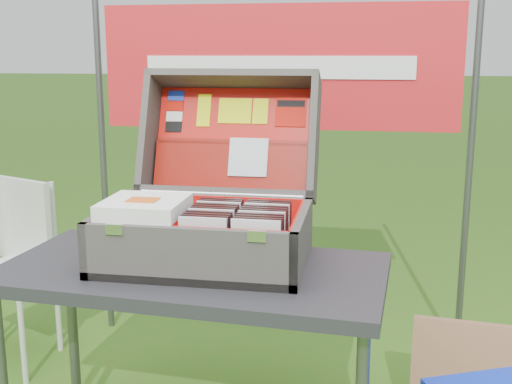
% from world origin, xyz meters
% --- Properties ---
extents(table, '(1.20, 0.67, 0.73)m').
position_xyz_m(table, '(-0.11, 0.01, 0.36)').
color(table, '#26262B').
rests_on(table, ground).
extents(table_top, '(1.20, 0.67, 0.04)m').
position_xyz_m(table_top, '(-0.11, 0.01, 0.71)').
color(table_top, '#26262B').
rests_on(table_top, ground).
extents(table_leg_bl, '(0.04, 0.04, 0.69)m').
position_xyz_m(table_leg_bl, '(-0.63, 0.24, 0.34)').
color(table_leg_bl, '#59595B').
rests_on(table_leg_bl, ground).
extents(table_leg_br, '(0.04, 0.04, 0.69)m').
position_xyz_m(table_leg_br, '(0.41, 0.24, 0.34)').
color(table_leg_br, '#59595B').
rests_on(table_leg_br, ground).
extents(suitcase, '(0.62, 0.61, 0.55)m').
position_xyz_m(suitcase, '(-0.08, 0.12, 1.00)').
color(suitcase, '#64605B').
rests_on(suitcase, table).
extents(suitcase_base_bottom, '(0.62, 0.45, 0.02)m').
position_xyz_m(suitcase_base_bottom, '(-0.08, 0.06, 0.74)').
color(suitcase_base_bottom, '#64605B').
rests_on(suitcase_base_bottom, table_top).
extents(suitcase_base_wall_front, '(0.62, 0.02, 0.17)m').
position_xyz_m(suitcase_base_wall_front, '(-0.08, -0.15, 0.81)').
color(suitcase_base_wall_front, '#64605B').
rests_on(suitcase_base_wall_front, table_top).
extents(suitcase_base_wall_back, '(0.62, 0.02, 0.17)m').
position_xyz_m(suitcase_base_wall_back, '(-0.08, 0.27, 0.81)').
color(suitcase_base_wall_back, '#64605B').
rests_on(suitcase_base_wall_back, table_top).
extents(suitcase_base_wall_left, '(0.02, 0.45, 0.17)m').
position_xyz_m(suitcase_base_wall_left, '(-0.38, 0.06, 0.81)').
color(suitcase_base_wall_left, '#64605B').
rests_on(suitcase_base_wall_left, table_top).
extents(suitcase_base_wall_right, '(0.02, 0.45, 0.17)m').
position_xyz_m(suitcase_base_wall_right, '(0.22, 0.06, 0.81)').
color(suitcase_base_wall_right, '#64605B').
rests_on(suitcase_base_wall_right, table_top).
extents(suitcase_liner_floor, '(0.57, 0.40, 0.01)m').
position_xyz_m(suitcase_liner_floor, '(-0.08, 0.06, 0.75)').
color(suitcase_liner_floor, red).
rests_on(suitcase_liner_floor, suitcase_base_bottom).
extents(suitcase_latch_left, '(0.05, 0.01, 0.03)m').
position_xyz_m(suitcase_latch_left, '(-0.28, -0.16, 0.88)').
color(suitcase_latch_left, silver).
rests_on(suitcase_latch_left, suitcase_base_wall_front).
extents(suitcase_latch_right, '(0.05, 0.01, 0.03)m').
position_xyz_m(suitcase_latch_right, '(0.12, -0.16, 0.88)').
color(suitcase_latch_right, silver).
rests_on(suitcase_latch_right, suitcase_base_wall_front).
extents(suitcase_hinge, '(0.56, 0.02, 0.02)m').
position_xyz_m(suitcase_hinge, '(-0.08, 0.28, 0.89)').
color(suitcase_hinge, silver).
rests_on(suitcase_hinge, suitcase_base_wall_back).
extents(suitcase_lid_back, '(0.62, 0.18, 0.42)m').
position_xyz_m(suitcase_lid_back, '(-0.08, 0.51, 1.05)').
color(suitcase_lid_back, '#64605B').
rests_on(suitcase_lid_back, suitcase_base_wall_back).
extents(suitcase_lid_rim_far, '(0.62, 0.16, 0.08)m').
position_xyz_m(suitcase_lid_rim_far, '(-0.08, 0.51, 1.27)').
color(suitcase_lid_rim_far, '#64605B').
rests_on(suitcase_lid_rim_far, suitcase_lid_back).
extents(suitcase_lid_rim_near, '(0.62, 0.16, 0.08)m').
position_xyz_m(suitcase_lid_rim_near, '(-0.08, 0.36, 0.87)').
color(suitcase_lid_rim_near, '#64605B').
rests_on(suitcase_lid_rim_near, suitcase_lid_back).
extents(suitcase_lid_rim_left, '(0.02, 0.32, 0.48)m').
position_xyz_m(suitcase_lid_rim_left, '(-0.38, 0.44, 1.07)').
color(suitcase_lid_rim_left, '#64605B').
rests_on(suitcase_lid_rim_left, suitcase_lid_back).
extents(suitcase_lid_rim_right, '(0.02, 0.32, 0.48)m').
position_xyz_m(suitcase_lid_rim_right, '(0.22, 0.44, 1.07)').
color(suitcase_lid_rim_right, '#64605B').
rests_on(suitcase_lid_rim_right, suitcase_lid_back).
extents(suitcase_lid_liner, '(0.57, 0.15, 0.37)m').
position_xyz_m(suitcase_lid_liner, '(-0.08, 0.49, 1.05)').
color(suitcase_lid_liner, red).
rests_on(suitcase_lid_liner, suitcase_lid_back).
extents(suitcase_liner_wall_front, '(0.57, 0.01, 0.14)m').
position_xyz_m(suitcase_liner_wall_front, '(-0.08, -0.14, 0.82)').
color(suitcase_liner_wall_front, red).
rests_on(suitcase_liner_wall_front, suitcase_base_bottom).
extents(suitcase_liner_wall_back, '(0.57, 0.01, 0.14)m').
position_xyz_m(suitcase_liner_wall_back, '(-0.08, 0.25, 0.82)').
color(suitcase_liner_wall_back, red).
rests_on(suitcase_liner_wall_back, suitcase_base_bottom).
extents(suitcase_liner_wall_left, '(0.01, 0.40, 0.14)m').
position_xyz_m(suitcase_liner_wall_left, '(-0.36, 0.06, 0.82)').
color(suitcase_liner_wall_left, red).
rests_on(suitcase_liner_wall_left, suitcase_base_bottom).
extents(suitcase_liner_wall_right, '(0.01, 0.40, 0.14)m').
position_xyz_m(suitcase_liner_wall_right, '(0.21, 0.06, 0.82)').
color(suitcase_liner_wall_right, red).
rests_on(suitcase_liner_wall_right, suitcase_base_bottom).
extents(suitcase_lid_pocket, '(0.55, 0.09, 0.18)m').
position_xyz_m(suitcase_lid_pocket, '(-0.08, 0.44, 0.96)').
color(suitcase_lid_pocket, maroon).
rests_on(suitcase_lid_pocket, suitcase_lid_liner).
extents(suitcase_pocket_edge, '(0.54, 0.03, 0.03)m').
position_xyz_m(suitcase_pocket_edge, '(-0.08, 0.46, 1.05)').
color(suitcase_pocket_edge, maroon).
rests_on(suitcase_pocket_edge, suitcase_lid_pocket).
extents(suitcase_pocket_cd, '(0.14, 0.06, 0.13)m').
position_xyz_m(suitcase_pocket_cd, '(-0.01, 0.43, 1.00)').
color(suitcase_pocket_cd, silver).
rests_on(suitcase_pocket_cd, suitcase_lid_pocket).
extents(lid_sticker_cc_a, '(0.06, 0.02, 0.04)m').
position_xyz_m(lid_sticker_cc_a, '(-0.31, 0.54, 1.21)').
color(lid_sticker_cc_a, '#1933B2').
rests_on(lid_sticker_cc_a, suitcase_lid_liner).
extents(lid_sticker_cc_b, '(0.06, 0.02, 0.04)m').
position_xyz_m(lid_sticker_cc_b, '(-0.31, 0.53, 1.17)').
color(lid_sticker_cc_b, '#C60D00').
rests_on(lid_sticker_cc_b, suitcase_lid_liner).
extents(lid_sticker_cc_c, '(0.06, 0.02, 0.04)m').
position_xyz_m(lid_sticker_cc_c, '(-0.31, 0.52, 1.13)').
color(lid_sticker_cc_c, white).
rests_on(lid_sticker_cc_c, suitcase_lid_liner).
extents(lid_sticker_cc_d, '(0.06, 0.02, 0.04)m').
position_xyz_m(lid_sticker_cc_d, '(-0.31, 0.50, 1.09)').
color(lid_sticker_cc_d, black).
rests_on(lid_sticker_cc_d, suitcase_lid_liner).
extents(lid_card_neon_tall, '(0.05, 0.05, 0.12)m').
position_xyz_m(lid_card_neon_tall, '(-0.20, 0.52, 1.15)').
color(lid_card_neon_tall, '#DCE709').
rests_on(lid_card_neon_tall, suitcase_lid_liner).
extents(lid_card_neon_main, '(0.12, 0.04, 0.09)m').
position_xyz_m(lid_card_neon_main, '(-0.08, 0.52, 1.15)').
color(lid_card_neon_main, '#DCE709').
rests_on(lid_card_neon_main, suitcase_lid_liner).
extents(lid_card_neon_small, '(0.06, 0.04, 0.09)m').
position_xyz_m(lid_card_neon_small, '(0.02, 0.52, 1.15)').
color(lid_card_neon_small, '#DCE709').
rests_on(lid_card_neon_small, suitcase_lid_liner).
extents(lid_sticker_band, '(0.11, 0.04, 0.10)m').
position_xyz_m(lid_sticker_band, '(0.13, 0.52, 1.15)').
color(lid_sticker_band, '#C60D00').
rests_on(lid_sticker_band, suitcase_lid_liner).
extents(lid_sticker_band_bar, '(0.10, 0.01, 0.02)m').
position_xyz_m(lid_sticker_band_bar, '(0.13, 0.54, 1.18)').
color(lid_sticker_band_bar, black).
rests_on(lid_sticker_band_bar, suitcase_lid_liner).
extents(cd_left_0, '(0.14, 0.01, 0.16)m').
position_xyz_m(cd_left_0, '(-0.04, -0.11, 0.84)').
color(cd_left_0, silver).
rests_on(cd_left_0, suitcase_liner_floor).
extents(cd_left_1, '(0.14, 0.01, 0.16)m').
position_xyz_m(cd_left_1, '(-0.04, -0.09, 0.84)').
color(cd_left_1, black).
rests_on(cd_left_1, suitcase_liner_floor).
extents(cd_left_2, '(0.14, 0.01, 0.16)m').
position_xyz_m(cd_left_2, '(-0.04, -0.07, 0.84)').
color(cd_left_2, black).
rests_on(cd_left_2, suitcase_liner_floor).
extents(cd_left_3, '(0.14, 0.01, 0.16)m').
position_xyz_m(cd_left_3, '(-0.04, -0.04, 0.84)').
color(cd_left_3, black).
rests_on(cd_left_3, suitcase_liner_floor).
extents(cd_left_4, '(0.14, 0.01, 0.16)m').
position_xyz_m(cd_left_4, '(-0.04, -0.02, 0.84)').
color(cd_left_4, silver).
rests_on(cd_left_4, suitcase_liner_floor).
extents(cd_left_5, '(0.14, 0.01, 0.16)m').
position_xyz_m(cd_left_5, '(-0.04, 0.01, 0.84)').
color(cd_left_5, black).
rests_on(cd_left_5, suitcase_liner_floor).
extents(cd_left_6, '(0.14, 0.01, 0.16)m').
position_xyz_m(cd_left_6, '(-0.04, 0.03, 0.84)').
color(cd_left_6, black).
rests_on(cd_left_6, suitcase_liner_floor).
extents(cd_left_7, '(0.14, 0.01, 0.16)m').
position_xyz_m(cd_left_7, '(-0.04, 0.06, 0.84)').
color(cd_left_7, black).
rests_on(cd_left_7, suitcase_liner_floor).
extents(cd_left_8, '(0.14, 0.01, 0.16)m').
position_xyz_m(cd_left_8, '(-0.04, 0.08, 0.84)').
color(cd_left_8, silver).
rests_on(cd_left_8, suitcase_liner_floor).
extents(cd_left_9, '(0.14, 0.01, 0.16)m').
position_xyz_m(cd_left_9, '(-0.04, 0.11, 0.84)').
color(cd_left_9, black).
rests_on(cd_left_9, suitcase_liner_floor).
extents(cd_left_10, '(0.14, 0.01, 0.16)m').
position_xyz_m(cd_left_10, '(-0.04, 0.13, 0.84)').
color(cd_left_10, black).
rests_on(cd_left_10, suitcase_liner_floor).
extents(cd_right_0, '(0.14, 0.01, 0.16)m').
position_xyz_m(cd_right_0, '(0.11, -0.11, 0.84)').
color(cd_right_0, silver).
rests_on(cd_right_0, suitcase_liner_floor).
extents(cd_right_1, '(0.14, 0.01, 0.16)m').
position_xyz_m(cd_right_1, '(0.11, -0.09, 0.84)').
color(cd_right_1, black).
rests_on(cd_right_1, suitcase_liner_floor).
extents(cd_right_2, '(0.14, 0.01, 0.16)m').
position_xyz_m(cd_right_2, '(0.11, -0.07, 0.84)').
color(cd_right_2, black).
rests_on(cd_right_2, suitcase_liner_floor).
extents(cd_right_3, '(0.14, 0.01, 0.16)m').
position_xyz_m(cd_right_3, '(0.11, -0.04, 0.84)').
color(cd_right_3, black).
rests_on(cd_right_3, suitcase_liner_floor).
extents(cd_right_4, '(0.14, 0.01, 0.16)m').
position_xyz_m(cd_right_4, '(0.11, -0.02, 0.84)').
color(cd_right_4, silver).
rests_on(cd_right_4, suitcase_liner_floor).
extents(cd_right_5, '(0.14, 0.01, 0.16)m').
position_xyz_m(cd_right_5, '(0.11, 0.01, 0.84)').
color(cd_right_5, black).
rests_on(cd_right_5, suitcase_liner_floor).
extents(cd_right_6, '(0.14, 0.01, 0.16)m').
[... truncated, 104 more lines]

